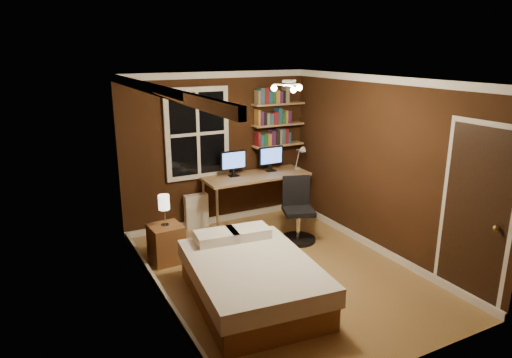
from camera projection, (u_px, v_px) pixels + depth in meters
name	position (u px, v px, depth m)	size (l,w,h in m)	color
floor	(281.00, 272.00, 6.03)	(4.20, 4.20, 0.00)	olive
wall_back	(217.00, 150.00, 7.47)	(3.20, 0.04, 2.50)	black
wall_left	(157.00, 201.00, 4.97)	(0.04, 4.20, 2.50)	black
wall_right	(381.00, 167.00, 6.39)	(0.04, 4.20, 2.50)	black
ceiling	(285.00, 79.00, 5.34)	(3.20, 4.20, 0.02)	white
window	(197.00, 134.00, 7.20)	(1.06, 0.06, 1.46)	silver
door	(474.00, 217.00, 5.13)	(0.03, 0.82, 2.05)	black
door_knob	(496.00, 228.00, 4.86)	(0.06, 0.06, 0.06)	gold
ceiling_fixture	(289.00, 89.00, 5.28)	(0.44, 0.44, 0.18)	beige
bookshelf_lower	(278.00, 145.00, 7.85)	(0.92, 0.22, 0.03)	#9E7A4C
books_row_lower	(278.00, 137.00, 7.81)	(0.60, 0.16, 0.23)	maroon
bookshelf_middle	(278.00, 125.00, 7.75)	(0.92, 0.22, 0.03)	#9E7A4C
books_row_middle	(278.00, 117.00, 7.72)	(0.60, 0.16, 0.23)	#1A5476
bookshelf_upper	(278.00, 104.00, 7.66)	(0.92, 0.22, 0.03)	#9E7A4C
books_row_upper	(279.00, 96.00, 7.62)	(0.54, 0.16, 0.23)	#265827
bed	(252.00, 279.00, 5.29)	(1.52, 1.98, 0.63)	brown
nightstand	(166.00, 243.00, 6.27)	(0.42, 0.42, 0.53)	brown
bedside_lamp	(164.00, 211.00, 6.14)	(0.15, 0.15, 0.43)	white
radiator	(196.00, 211.00, 7.45)	(0.38, 0.13, 0.57)	white
desk	(256.00, 178.00, 7.54)	(1.77, 0.66, 0.84)	#9E7A4C
monitor_left	(234.00, 164.00, 7.38)	(0.44, 0.12, 0.42)	black
monitor_right	(271.00, 159.00, 7.69)	(0.44, 0.12, 0.42)	black
desk_lamp	(300.00, 157.00, 7.76)	(0.14, 0.32, 0.44)	silver
office_chair	(298.00, 217.00, 6.95)	(0.56, 0.56, 0.98)	black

